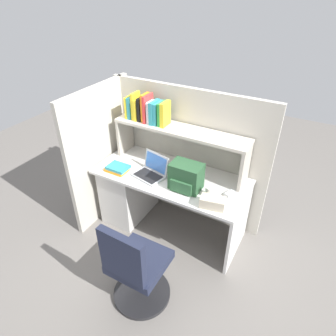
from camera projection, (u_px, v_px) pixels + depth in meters
The scene contains 13 objects.
ground_plane at pixel (170, 226), 3.46m from camera, with size 8.00×8.00×0.00m, color slate.
desk at pixel (141, 189), 3.40m from camera, with size 1.60×0.70×0.73m.
cubicle_partition_rear at pixel (187, 155), 3.31m from camera, with size 1.84×0.05×1.55m, color #B2ADA0.
cubicle_partition_left at pixel (103, 153), 3.34m from camera, with size 0.05×1.06×1.55m, color #B2ADA0.
overhead_hutch at pixel (180, 137), 3.01m from camera, with size 1.44×0.28×0.45m.
reference_books_on_shelf at pixel (147, 110), 3.05m from camera, with size 0.47×0.19×0.29m.
laptop at pixel (152, 171), 3.04m from camera, with size 0.36×0.31×0.22m.
backpack at pixel (186, 177), 2.81m from camera, with size 0.30×0.23×0.27m.
computer_mouse at pixel (230, 194), 2.78m from camera, with size 0.06×0.10×0.03m, color silver.
paper_cup at pixel (209, 192), 2.75m from camera, with size 0.08×0.08×0.11m, color white.
tissue_box at pixel (213, 202), 2.62m from camera, with size 0.22×0.12×0.10m, color #BFB299.
desk_book_stack at pixel (117, 168), 3.11m from camera, with size 0.24×0.17×0.06m.
office_chair at pixel (136, 271), 2.48m from camera, with size 0.52×0.52×0.93m.
Camera 1 is at (1.20, -2.21, 2.48)m, focal length 31.59 mm.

